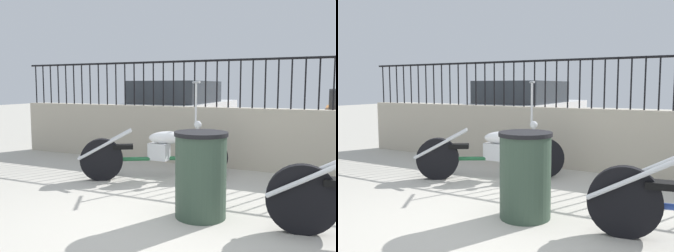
# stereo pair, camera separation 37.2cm
# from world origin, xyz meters

# --- Properties ---
(ground_plane) EXTENTS (40.00, 40.00, 0.00)m
(ground_plane) POSITION_xyz_m (0.00, 0.00, 0.00)
(ground_plane) COLOR #B7B2A5
(low_wall) EXTENTS (8.66, 0.18, 0.97)m
(low_wall) POSITION_xyz_m (0.00, 2.90, 0.49)
(low_wall) COLOR #B2A893
(low_wall) RESTS_ON ground_plane
(fence_railing) EXTENTS (8.66, 0.04, 0.77)m
(fence_railing) POSITION_xyz_m (-0.00, 2.90, 1.49)
(fence_railing) COLOR black
(fence_railing) RESTS_ON low_wall
(motorcycle_green) EXTENTS (1.90, 1.21, 1.39)m
(motorcycle_green) POSITION_xyz_m (-1.00, 1.69, 0.38)
(motorcycle_green) COLOR black
(motorcycle_green) RESTS_ON ground_plane
(trash_bin) EXTENTS (0.54, 0.54, 0.87)m
(trash_bin) POSITION_xyz_m (0.21, 0.53, 0.44)
(trash_bin) COLOR #334738
(trash_bin) RESTS_ON ground_plane
(car_white) EXTENTS (1.79, 4.31, 1.43)m
(car_white) POSITION_xyz_m (-2.06, 5.26, 0.72)
(car_white) COLOR black
(car_white) RESTS_ON ground_plane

